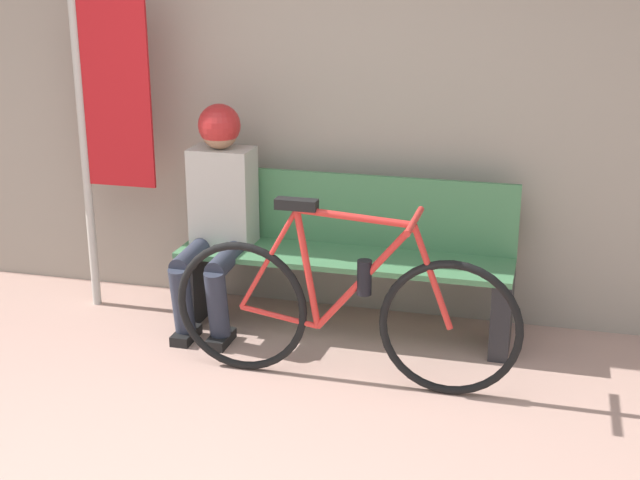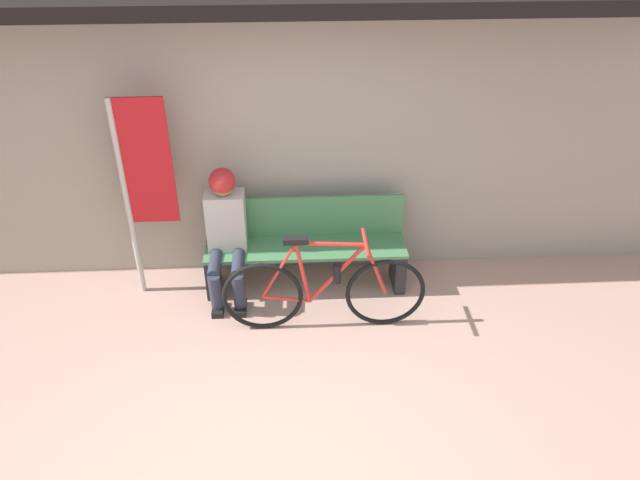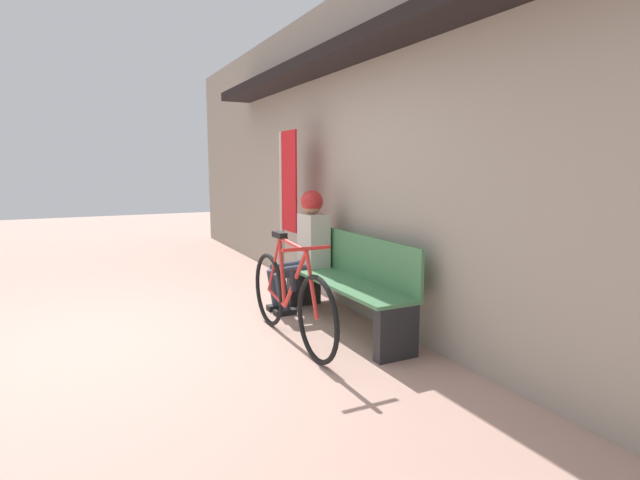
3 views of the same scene
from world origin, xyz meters
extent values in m
plane|color=tan|center=(0.00, 0.00, 0.00)|extent=(24.00, 24.00, 0.00)
cube|color=#9E9384|center=(0.00, 2.28, 1.60)|extent=(12.00, 0.12, 3.20)
cube|color=black|center=(0.00, 2.00, 2.50)|extent=(6.60, 0.44, 0.12)
cube|color=#477F51|center=(0.34, 1.86, 0.43)|extent=(1.81, 0.42, 0.03)
cube|color=#477F51|center=(0.34, 2.05, 0.65)|extent=(1.81, 0.03, 0.40)
cube|color=#232326|center=(-0.51, 1.86, 0.21)|extent=(0.10, 0.36, 0.42)
cube|color=#232326|center=(1.20, 1.86, 0.21)|extent=(0.10, 0.36, 0.42)
torus|color=black|center=(-0.04, 1.28, 0.34)|extent=(0.67, 0.04, 0.67)
torus|color=black|center=(0.99, 1.28, 0.34)|extent=(0.67, 0.04, 0.67)
cylinder|color=red|center=(0.53, 1.28, 0.84)|extent=(0.56, 0.03, 0.07)
cylinder|color=red|center=(0.58, 1.28, 0.55)|extent=(0.48, 0.03, 0.57)
cylinder|color=red|center=(0.30, 1.28, 0.57)|extent=(0.14, 0.03, 0.59)
cylinder|color=red|center=(0.16, 1.28, 0.31)|extent=(0.39, 0.03, 0.09)
cylinder|color=red|center=(0.11, 1.28, 0.60)|extent=(0.31, 0.02, 0.53)
cylinder|color=red|center=(0.90, 1.28, 0.58)|extent=(0.21, 0.03, 0.50)
cube|color=black|center=(0.25, 1.28, 0.88)|extent=(0.20, 0.07, 0.05)
cylinder|color=red|center=(0.81, 1.28, 0.85)|extent=(0.03, 0.40, 0.03)
cylinder|color=black|center=(0.58, 1.28, 0.55)|extent=(0.07, 0.07, 0.17)
cylinder|color=#2D3342|center=(-0.45, 1.66, 0.44)|extent=(0.11, 0.39, 0.13)
cylinder|color=#2D3342|center=(-0.45, 1.50, 0.24)|extent=(0.11, 0.17, 0.39)
cube|color=black|center=(-0.45, 1.53, 0.03)|extent=(0.10, 0.22, 0.06)
cylinder|color=#2D3342|center=(-0.25, 1.66, 0.44)|extent=(0.11, 0.39, 0.13)
cylinder|color=#2D3342|center=(-0.25, 1.50, 0.24)|extent=(0.11, 0.17, 0.39)
cube|color=black|center=(-0.25, 1.53, 0.03)|extent=(0.10, 0.22, 0.06)
cube|color=#B7B2A8|center=(-0.35, 1.90, 0.72)|extent=(0.34, 0.22, 0.54)
sphere|color=#9E7556|center=(-0.35, 1.88, 1.09)|extent=(0.20, 0.20, 0.20)
sphere|color=#B22323|center=(-0.35, 1.88, 1.12)|extent=(0.23, 0.23, 0.23)
cylinder|color=#B7B2A8|center=(-1.17, 1.88, 0.93)|extent=(0.05, 0.05, 1.86)
cube|color=red|center=(-0.95, 1.88, 1.30)|extent=(0.40, 0.02, 1.12)
camera|label=1|loc=(1.38, -2.55, 2.02)|focal=50.00mm
camera|label=2|loc=(0.23, -2.83, 3.54)|focal=35.00mm
camera|label=3|loc=(4.23, -0.29, 1.47)|focal=28.00mm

